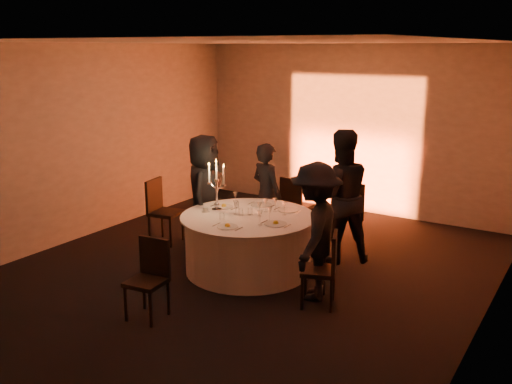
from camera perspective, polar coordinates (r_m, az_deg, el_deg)
The scene contains 36 objects.
floor at distance 7.82m, azimuth -0.78°, elevation -7.79°, with size 7.00×7.00×0.00m, color black.
ceiling at distance 7.24m, azimuth -0.87°, elevation 14.77°, with size 7.00×7.00×0.00m, color white.
wall_back at distance 10.46m, azimuth 9.66°, elevation 6.20°, with size 7.00×7.00×0.00m, color #9D9991.
wall_front at distance 4.92m, azimuth -23.52°, elevation -3.99°, with size 7.00×7.00×0.00m, color #9D9991.
wall_left at distance 9.33m, azimuth -16.57°, elevation 4.84°, with size 7.00×7.00×0.00m, color #9D9991.
wall_right at distance 6.33m, azimuth 22.69°, elevation 0.00°, with size 7.00×7.00×0.00m, color #9D9991.
uplighter_fixture at distance 10.49m, azimuth 8.70°, elevation -1.85°, with size 0.25×0.12×0.10m, color black.
banquet_table at distance 7.68m, azimuth -0.79°, elevation -5.13°, with size 1.80×1.80×0.77m.
chair_left at distance 8.87m, azimuth -9.50°, elevation -1.49°, with size 0.50×0.50×0.99m.
chair_back_left at distance 9.11m, azimuth 3.88°, elevation -1.07°, with size 0.45×0.45×0.94m.
chair_back_right at distance 8.60m, azimuth 9.23°, elevation -1.88°, with size 0.59×0.59×1.01m.
chair_right at distance 6.66m, azimuth 6.91°, elevation -7.31°, with size 0.50×0.50×0.89m.
chair_front at distance 6.50m, azimuth -10.57°, elevation -8.04°, with size 0.43×0.43×0.89m.
guest_left at distance 8.42m, azimuth -5.17°, elevation -0.06°, with size 0.84×0.55×1.72m, color black.
guest_back_left at distance 8.59m, azimuth 1.07°, elevation -0.25°, with size 0.57×0.37×1.57m, color black.
guest_back_right at distance 7.97m, azimuth 8.37°, elevation -0.43°, with size 0.91×0.71×1.87m, color black.
guest_right at distance 6.78m, azimuth 5.93°, elevation -3.94°, with size 1.07×0.62×1.66m, color black.
plate_left at distance 7.96m, azimuth -3.22°, elevation -1.41°, with size 0.36×0.26×0.08m.
plate_back_left at distance 8.05m, azimuth 0.53°, elevation -1.28°, with size 0.36×0.30×0.01m.
plate_back_right at distance 7.80m, azimuth 3.24°, elevation -1.81°, with size 0.35×0.29×0.01m.
plate_right at distance 7.19m, azimuth 1.99°, elevation -3.14°, with size 0.36×0.29×0.08m.
plate_front at distance 7.09m, azimuth -2.87°, elevation -3.40°, with size 0.35×0.26×0.08m.
coffee_cup at distance 7.75m, azimuth -5.06°, elevation -1.79°, with size 0.11×0.11×0.07m.
candelabra at distance 7.75m, azimuth -3.96°, elevation -0.07°, with size 0.30×0.14×0.72m.
wine_glass_a at distance 7.56m, azimuth 2.85°, elevation -1.31°, with size 0.07×0.07×0.19m.
wine_glass_b at distance 7.49m, azimuth 0.36°, elevation -1.43°, with size 0.07×0.07×0.19m.
wine_glass_c at distance 7.59m, azimuth -2.06°, elevation -1.24°, with size 0.07×0.07×0.19m.
wine_glass_d at distance 7.26m, azimuth 1.36°, elevation -1.96°, with size 0.07×0.07×0.19m.
wine_glass_e at distance 7.12m, azimuth 0.40°, elevation -2.30°, with size 0.07×0.07×0.19m.
wine_glass_f at distance 7.69m, azimuth 1.00°, elevation -1.03°, with size 0.07×0.07×0.19m.
wine_glass_g at distance 8.02m, azimuth -2.05°, elevation -0.39°, with size 0.07×0.07×0.19m.
wine_glass_h at distance 7.71m, azimuth 1.95°, elevation -0.99°, with size 0.07×0.07×0.19m.
tumbler_a at distance 7.59m, azimuth -0.60°, elevation -1.95°, with size 0.07×0.07×0.09m, color white.
tumbler_b at distance 7.39m, azimuth -3.42°, elevation -2.45°, with size 0.07×0.07×0.09m, color white.
tumbler_c at distance 7.91m, azimuth -1.96°, elevation -1.30°, with size 0.07×0.07×0.09m, color white.
tumbler_d at distance 7.57m, azimuth -1.52°, elevation -2.01°, with size 0.07×0.07×0.09m, color white.
Camera 1 is at (3.92, -6.09, 2.95)m, focal length 40.00 mm.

